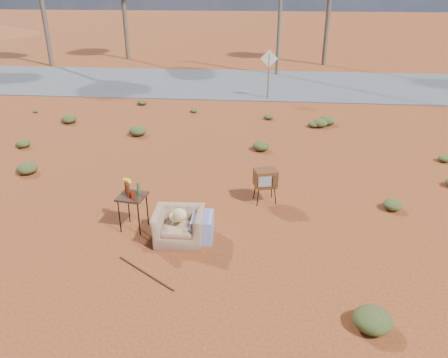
{
  "coord_description": "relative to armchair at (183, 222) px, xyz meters",
  "views": [
    {
      "loc": [
        1.39,
        -7.67,
        5.02
      ],
      "look_at": [
        0.52,
        1.42,
        0.8
      ],
      "focal_mm": 35.0,
      "sensor_mm": 36.0,
      "label": 1
    }
  ],
  "objects": [
    {
      "name": "rusty_bar",
      "position": [
        -0.5,
        -1.24,
        -0.4
      ],
      "size": [
        1.28,
        0.93,
        0.04
      ],
      "primitive_type": "cylinder",
      "rotation": [
        0.0,
        1.57,
        -0.62
      ],
      "color": "#522D15",
      "rests_on": "ground"
    },
    {
      "name": "highway",
      "position": [
        0.2,
        14.95,
        -0.4
      ],
      "size": [
        140.0,
        7.0,
        0.04
      ],
      "primitive_type": "cube",
      "color": "#565659",
      "rests_on": "ground"
    },
    {
      "name": "armchair",
      "position": [
        0.0,
        0.0,
        0.0
      ],
      "size": [
        1.23,
        0.82,
        0.9
      ],
      "rotation": [
        0.0,
        0.0,
        0.04
      ],
      "color": "#936D50",
      "rests_on": "ground"
    },
    {
      "name": "side_table",
      "position": [
        -1.19,
        0.38,
        0.41
      ],
      "size": [
        0.64,
        0.64,
        1.12
      ],
      "rotation": [
        0.0,
        0.0,
        -0.15
      ],
      "color": "#351E13",
      "rests_on": "ground"
    },
    {
      "name": "ground",
      "position": [
        0.2,
        -0.05,
        -0.42
      ],
      "size": [
        140.0,
        140.0,
        0.0
      ],
      "primitive_type": "plane",
      "color": "#95421D",
      "rests_on": "ground"
    },
    {
      "name": "road_sign",
      "position": [
        1.7,
        11.95,
        1.08
      ],
      "size": [
        0.78,
        0.06,
        2.19
      ],
      "color": "brown",
      "rests_on": "ground"
    },
    {
      "name": "tv_unit",
      "position": [
        1.67,
        1.87,
        0.21
      ],
      "size": [
        0.62,
        0.55,
        0.85
      ],
      "rotation": [
        0.0,
        0.0,
        0.27
      ],
      "color": "black",
      "rests_on": "ground"
    },
    {
      "name": "scrub_patch",
      "position": [
        -0.63,
        4.36,
        -0.28
      ],
      "size": [
        17.49,
        8.07,
        0.33
      ],
      "color": "#444D21",
      "rests_on": "ground"
    }
  ]
}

